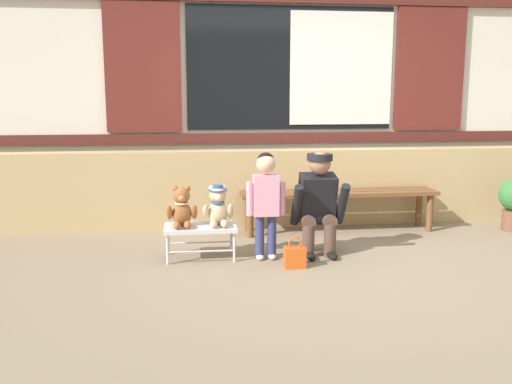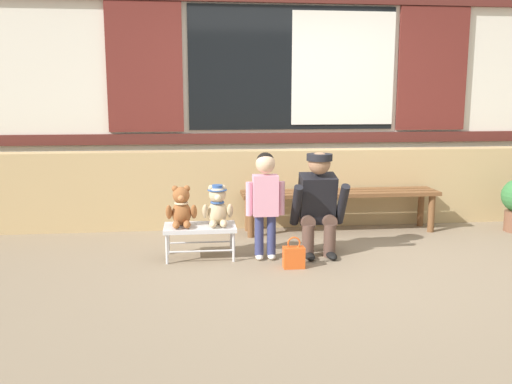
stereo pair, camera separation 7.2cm
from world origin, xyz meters
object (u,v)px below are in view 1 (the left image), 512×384
(wooden_bench_long, at_px, (339,197))
(teddy_bear_plain, at_px, (182,208))
(handbag_on_ground, at_px, (295,257))
(teddy_bear_with_hat, at_px, (218,206))
(adult_crouching, at_px, (319,203))
(child_standing, at_px, (266,194))
(small_display_bench, at_px, (200,229))

(wooden_bench_long, relative_size, teddy_bear_plain, 5.78)
(teddy_bear_plain, relative_size, handbag_on_ground, 1.34)
(wooden_bench_long, bearing_deg, handbag_on_ground, -120.70)
(teddy_bear_with_hat, distance_m, handbag_on_ground, 0.82)
(teddy_bear_plain, xyz_separation_m, teddy_bear_with_hat, (0.32, 0.00, 0.01))
(wooden_bench_long, xyz_separation_m, adult_crouching, (-0.42, -0.83, 0.11))
(child_standing, bearing_deg, small_display_bench, 170.92)
(wooden_bench_long, height_order, child_standing, child_standing)
(small_display_bench, relative_size, teddy_bear_with_hat, 1.76)
(teddy_bear_plain, distance_m, adult_crouching, 1.24)
(adult_crouching, bearing_deg, teddy_bear_with_hat, 179.65)
(small_display_bench, bearing_deg, teddy_bear_plain, 179.49)
(teddy_bear_plain, xyz_separation_m, child_standing, (0.74, -0.09, 0.13))
(teddy_bear_plain, xyz_separation_m, adult_crouching, (1.24, -0.00, 0.02))
(teddy_bear_plain, height_order, handbag_on_ground, teddy_bear_plain)
(adult_crouching, bearing_deg, wooden_bench_long, 63.02)
(teddy_bear_plain, height_order, child_standing, child_standing)
(small_display_bench, xyz_separation_m, adult_crouching, (1.08, -0.00, 0.21))
(teddy_bear_with_hat, xyz_separation_m, adult_crouching, (0.92, -0.01, 0.01))
(child_standing, height_order, adult_crouching, child_standing)
(handbag_on_ground, bearing_deg, small_display_bench, 154.27)
(teddy_bear_plain, bearing_deg, small_display_bench, -0.51)
(small_display_bench, xyz_separation_m, child_standing, (0.58, -0.09, 0.33))
(child_standing, bearing_deg, handbag_on_ground, -54.01)
(wooden_bench_long, distance_m, adult_crouching, 0.94)
(wooden_bench_long, xyz_separation_m, teddy_bear_plain, (-1.66, -0.83, 0.09))
(teddy_bear_with_hat, relative_size, child_standing, 0.38)
(small_display_bench, relative_size, adult_crouching, 0.67)
(small_display_bench, distance_m, child_standing, 0.67)
(wooden_bench_long, height_order, teddy_bear_with_hat, teddy_bear_with_hat)
(teddy_bear_plain, height_order, adult_crouching, adult_crouching)
(wooden_bench_long, distance_m, teddy_bear_with_hat, 1.58)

